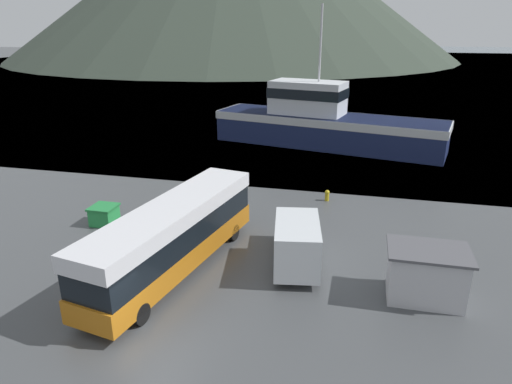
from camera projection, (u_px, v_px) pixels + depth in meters
ground_plane at (151, 351)px, 16.62m from camera, size 400.00×400.00×0.00m
water_surface at (345, 62)px, 142.81m from camera, size 240.00×240.00×0.00m
tour_bus at (174, 234)px, 21.45m from camera, size 4.56×11.99×3.39m
delivery_van at (297, 241)px, 22.16m from camera, size 2.95×5.83×2.48m
fishing_boat at (324, 122)px, 44.08m from camera, size 22.63×9.84×12.94m
storage_bin at (104, 215)px, 27.04m from camera, size 1.45×1.51×1.12m
dock_kiosk at (426, 274)px, 19.49m from camera, size 3.40×2.41×2.32m
mooring_bollard at (327, 195)px, 30.64m from camera, size 0.32×0.32×0.75m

